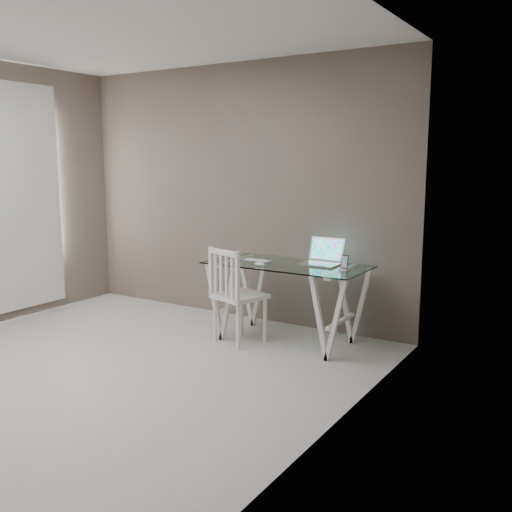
{
  "coord_description": "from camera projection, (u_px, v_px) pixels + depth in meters",
  "views": [
    {
      "loc": [
        3.41,
        -2.84,
        1.69
      ],
      "look_at": [
        0.75,
        1.42,
        0.85
      ],
      "focal_mm": 40.0,
      "sensor_mm": 36.0,
      "label": 1
    }
  ],
  "objects": [
    {
      "name": "room",
      "position": [
        62.0,
        157.0,
        4.2
      ],
      "size": [
        4.5,
        4.52,
        2.71
      ],
      "color": "#B4B2AD",
      "rests_on": "ground"
    },
    {
      "name": "keyboard",
      "position": [
        257.0,
        261.0,
        5.43
      ],
      "size": [
        0.29,
        0.12,
        0.01
      ],
      "primitive_type": "cube",
      "color": "silver",
      "rests_on": "desk"
    },
    {
      "name": "chair",
      "position": [
        234.0,
        291.0,
        5.26
      ],
      "size": [
        0.51,
        0.51,
        0.9
      ],
      "rotation": [
        0.0,
        0.0,
        -0.27
      ],
      "color": "white",
      "rests_on": "ground"
    },
    {
      "name": "laptop",
      "position": [
        323.0,
        258.0,
        5.27
      ],
      "size": [
        0.34,
        0.31,
        0.23
      ],
      "color": "silver",
      "rests_on": "desk"
    },
    {
      "name": "phone_dock",
      "position": [
        344.0,
        266.0,
        4.97
      ],
      "size": [
        0.07,
        0.07,
        0.13
      ],
      "color": "white",
      "rests_on": "desk"
    },
    {
      "name": "desk",
      "position": [
        286.0,
        302.0,
        5.34
      ],
      "size": [
        1.5,
        0.7,
        0.75
      ],
      "color": "silver",
      "rests_on": "ground"
    },
    {
      "name": "mouse",
      "position": [
        260.0,
        264.0,
        5.18
      ],
      "size": [
        0.1,
        0.06,
        0.03
      ],
      "primitive_type": "ellipsoid",
      "color": "white",
      "rests_on": "desk"
    }
  ]
}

